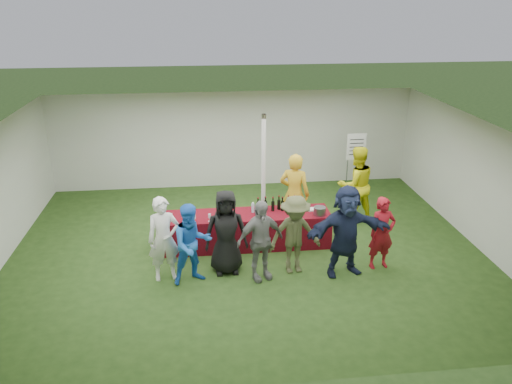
{
  "coord_description": "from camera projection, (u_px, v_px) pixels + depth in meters",
  "views": [
    {
      "loc": [
        -0.87,
        -9.49,
        5.15
      ],
      "look_at": [
        0.22,
        0.24,
        1.25
      ],
      "focal_mm": 35.0,
      "sensor_mm": 36.0,
      "label": 1
    }
  ],
  "objects": [
    {
      "name": "wine_list_sign",
      "position": [
        356.0,
        152.0,
        13.0
      ],
      "size": [
        0.5,
        0.03,
        1.8
      ],
      "color": "slate",
      "rests_on": "ground"
    },
    {
      "name": "customer_2",
      "position": [
        226.0,
        232.0,
        9.65
      ],
      "size": [
        0.86,
        0.58,
        1.71
      ],
      "primitive_type": "imported",
      "rotation": [
        0.0,
        0.0,
        0.05
      ],
      "color": "black",
      "rests_on": "ground"
    },
    {
      "name": "customer_1",
      "position": [
        192.0,
        244.0,
        9.32
      ],
      "size": [
        0.93,
        0.82,
        1.59
      ],
      "primitive_type": "imported",
      "rotation": [
        0.0,
        0.0,
        0.32
      ],
      "color": "blue",
      "rests_on": "ground"
    },
    {
      "name": "dump_bucket",
      "position": [
        320.0,
        211.0,
        10.63
      ],
      "size": [
        0.26,
        0.26,
        0.18
      ],
      "primitive_type": "cylinder",
      "color": "slate",
      "rests_on": "serving_table"
    },
    {
      "name": "tent",
      "position": [
        263.0,
        172.0,
        11.42
      ],
      "size": [
        10.0,
        10.0,
        10.0
      ],
      "color": "white",
      "rests_on": "ground"
    },
    {
      "name": "ground",
      "position": [
        247.0,
        250.0,
        10.76
      ],
      "size": [
        60.0,
        60.0,
        0.0
      ],
      "primitive_type": "plane",
      "color": "#284719",
      "rests_on": "ground"
    },
    {
      "name": "customer_3",
      "position": [
        260.0,
        241.0,
        9.42
      ],
      "size": [
        1.03,
        0.7,
        1.62
      ],
      "primitive_type": "imported",
      "rotation": [
        0.0,
        0.0,
        0.35
      ],
      "color": "gray",
      "rests_on": "ground"
    },
    {
      "name": "staff_back",
      "position": [
        356.0,
        185.0,
        11.81
      ],
      "size": [
        1.03,
        0.87,
        1.88
      ],
      "primitive_type": "imported",
      "rotation": [
        0.0,
        0.0,
        3.33
      ],
      "color": "yellow",
      "rests_on": "ground"
    },
    {
      "name": "staff_pourer",
      "position": [
        294.0,
        194.0,
        11.24
      ],
      "size": [
        0.82,
        0.7,
        1.9
      ],
      "primitive_type": "imported",
      "rotation": [
        0.0,
        0.0,
        2.71
      ],
      "color": "gold",
      "rests_on": "ground"
    },
    {
      "name": "customer_5",
      "position": [
        346.0,
        231.0,
        9.56
      ],
      "size": [
        1.77,
        0.81,
        1.84
      ],
      "primitive_type": "imported",
      "rotation": [
        0.0,
        0.0,
        0.16
      ],
      "color": "#19223F",
      "rests_on": "ground"
    },
    {
      "name": "water_bottle",
      "position": [
        253.0,
        208.0,
        10.76
      ],
      "size": [
        0.07,
        0.07,
        0.23
      ],
      "color": "silver",
      "rests_on": "serving_table"
    },
    {
      "name": "wine_glasses",
      "position": [
        205.0,
        217.0,
        10.32
      ],
      "size": [
        1.09,
        0.13,
        0.16
      ],
      "color": "silver",
      "rests_on": "serving_table"
    },
    {
      "name": "customer_6",
      "position": [
        382.0,
        233.0,
        9.85
      ],
      "size": [
        0.59,
        0.43,
        1.5
      ],
      "primitive_type": "imported",
      "rotation": [
        0.0,
        0.0,
        0.15
      ],
      "color": "maroon",
      "rests_on": "ground"
    },
    {
      "name": "customer_0",
      "position": [
        164.0,
        239.0,
        9.42
      ],
      "size": [
        0.68,
        0.52,
        1.68
      ],
      "primitive_type": "imported",
      "rotation": [
        0.0,
        0.0,
        0.2
      ],
      "color": "white",
      "rests_on": "ground"
    },
    {
      "name": "serving_table",
      "position": [
        247.0,
        230.0,
        10.85
      ],
      "size": [
        3.6,
        0.8,
        0.75
      ],
      "primitive_type": "cube",
      "color": "maroon",
      "rests_on": "ground"
    },
    {
      "name": "wine_bottles",
      "position": [
        277.0,
        205.0,
        10.86
      ],
      "size": [
        0.87,
        0.15,
        0.32
      ],
      "color": "black",
      "rests_on": "serving_table"
    },
    {
      "name": "customer_4",
      "position": [
        295.0,
        235.0,
        9.66
      ],
      "size": [
        1.11,
        0.73,
        1.61
      ],
      "primitive_type": "imported",
      "rotation": [
        0.0,
        0.0,
        0.14
      ],
      "color": "#4B502E",
      "rests_on": "ground"
    },
    {
      "name": "bar_towel",
      "position": [
        313.0,
        209.0,
        10.9
      ],
      "size": [
        0.25,
        0.18,
        0.03
      ],
      "primitive_type": "cube",
      "color": "white",
      "rests_on": "serving_table"
    }
  ]
}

